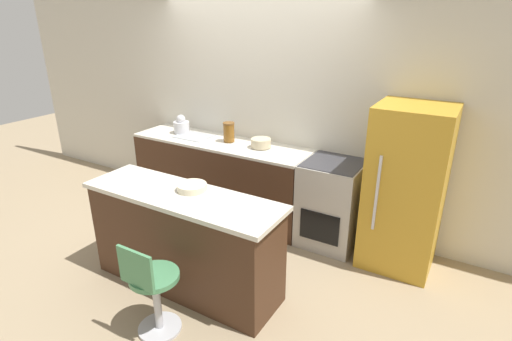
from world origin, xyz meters
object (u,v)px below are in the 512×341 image
(oven_range, at_px, (331,203))
(kettle, at_px, (181,126))
(refrigerator, at_px, (405,189))
(mixing_bowl, at_px, (261,143))
(stool_chair, at_px, (153,291))

(oven_range, bearing_deg, kettle, 178.74)
(refrigerator, distance_m, kettle, 2.79)
(mixing_bowl, bearing_deg, stool_chair, -83.91)
(refrigerator, bearing_deg, stool_chair, -125.63)
(oven_range, xyz_separation_m, refrigerator, (0.72, -0.01, 0.34))
(refrigerator, bearing_deg, kettle, 178.80)
(oven_range, relative_size, mixing_bowl, 4.12)
(stool_chair, distance_m, mixing_bowl, 2.10)
(refrigerator, relative_size, stool_chair, 1.96)
(oven_range, height_order, stool_chair, oven_range)
(oven_range, height_order, mixing_bowl, mixing_bowl)
(refrigerator, height_order, kettle, refrigerator)
(refrigerator, bearing_deg, mixing_bowl, 177.94)
(refrigerator, distance_m, stool_chair, 2.43)
(stool_chair, bearing_deg, mixing_bowl, 96.09)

